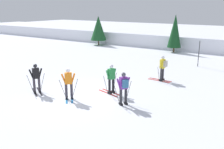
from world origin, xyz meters
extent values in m
plane|color=white|center=(0.00, 0.00, 0.00)|extent=(120.00, 120.00, 0.00)
cube|color=white|center=(0.00, 21.49, 0.78)|extent=(80.00, 8.65, 1.57)
cube|color=red|center=(0.95, 1.23, 0.01)|extent=(1.57, 0.49, 0.02)
cube|color=red|center=(1.02, 1.50, 0.01)|extent=(1.57, 0.49, 0.02)
cube|color=black|center=(1.10, 1.19, 0.07)|extent=(0.28, 0.18, 0.10)
cube|color=black|center=(1.17, 1.46, 0.07)|extent=(0.28, 0.18, 0.10)
cylinder|color=black|center=(1.10, 1.19, 0.55)|extent=(0.14, 0.14, 0.85)
cylinder|color=black|center=(1.17, 1.46, 0.55)|extent=(0.14, 0.14, 0.85)
cube|color=#23843D|center=(1.13, 1.33, 1.17)|extent=(0.33, 0.43, 0.60)
cylinder|color=#23843D|center=(1.05, 1.09, 1.16)|extent=(0.15, 0.27, 0.55)
cylinder|color=#23843D|center=(1.18, 1.58, 1.16)|extent=(0.15, 0.27, 0.55)
sphere|color=silver|center=(1.13, 1.33, 1.60)|extent=(0.22, 0.22, 0.22)
cylinder|color=#38383D|center=(0.95, 1.03, 0.56)|extent=(0.11, 0.32, 1.13)
cylinder|color=#38383D|center=(1.12, 1.68, 0.56)|extent=(0.11, 0.32, 1.13)
cube|color=black|center=(-2.72, -0.98, 0.01)|extent=(1.42, 0.90, 0.02)
cube|color=black|center=(-2.57, -0.74, 0.01)|extent=(1.42, 0.90, 0.02)
cube|color=black|center=(-2.59, -1.06, 0.07)|extent=(0.28, 0.24, 0.10)
cube|color=black|center=(-2.45, -0.82, 0.07)|extent=(0.28, 0.24, 0.10)
cylinder|color=#38333D|center=(-2.59, -1.06, 0.55)|extent=(0.14, 0.14, 0.85)
cylinder|color=#38333D|center=(-2.45, -0.82, 0.55)|extent=(0.14, 0.14, 0.85)
cube|color=black|center=(-2.52, -0.94, 1.17)|extent=(0.40, 0.45, 0.60)
cylinder|color=black|center=(-2.66, -1.14, 1.16)|extent=(0.21, 0.27, 0.55)
cylinder|color=black|center=(-2.41, -0.71, 1.16)|extent=(0.21, 0.27, 0.55)
sphere|color=black|center=(-2.52, -0.94, 1.60)|extent=(0.22, 0.22, 0.22)
cylinder|color=#38383D|center=(-2.78, -1.18, 0.55)|extent=(0.19, 0.29, 1.10)
cylinder|color=#38383D|center=(-2.43, -0.59, 0.55)|extent=(0.19, 0.29, 1.10)
cube|color=silver|center=(2.39, 0.19, 0.01)|extent=(1.39, 0.94, 0.02)
cube|color=silver|center=(2.54, 0.43, 0.01)|extent=(1.39, 0.94, 0.02)
cube|color=black|center=(2.51, 0.11, 0.07)|extent=(0.28, 0.24, 0.10)
cube|color=black|center=(2.67, 0.35, 0.07)|extent=(0.28, 0.24, 0.10)
cylinder|color=#2D2D33|center=(2.51, 0.11, 0.55)|extent=(0.14, 0.14, 0.85)
cylinder|color=#2D2D33|center=(2.67, 0.35, 0.55)|extent=(0.14, 0.14, 0.85)
cube|color=purple|center=(2.59, 0.23, 1.17)|extent=(0.41, 0.45, 0.60)
cylinder|color=purple|center=(2.44, 0.03, 1.16)|extent=(0.21, 0.26, 0.55)
cylinder|color=purple|center=(2.71, 0.45, 1.16)|extent=(0.21, 0.26, 0.55)
sphere|color=#4C4C56|center=(2.59, 0.23, 1.60)|extent=(0.22, 0.22, 0.22)
cylinder|color=#38383D|center=(2.33, 0.01, 0.59)|extent=(0.22, 0.32, 1.19)
cylinder|color=#38383D|center=(2.68, 0.55, 0.59)|extent=(0.22, 0.32, 1.19)
cube|color=teal|center=(2.77, 0.12, 1.19)|extent=(0.30, 0.33, 0.40)
cube|color=red|center=(2.40, 5.19, 0.01)|extent=(1.60, 0.13, 0.02)
cube|color=red|center=(2.40, 5.47, 0.01)|extent=(1.60, 0.13, 0.02)
cube|color=black|center=(2.55, 5.19, 0.07)|extent=(0.26, 0.13, 0.10)
cube|color=black|center=(2.55, 5.47, 0.07)|extent=(0.26, 0.13, 0.10)
cylinder|color=#2D2D33|center=(2.55, 5.19, 0.55)|extent=(0.14, 0.14, 0.85)
cylinder|color=#2D2D33|center=(2.55, 5.47, 0.55)|extent=(0.14, 0.14, 0.85)
cube|color=yellow|center=(2.55, 5.33, 1.17)|extent=(0.25, 0.39, 0.60)
cylinder|color=yellow|center=(2.52, 5.08, 1.16)|extent=(0.10, 0.26, 0.55)
cylinder|color=yellow|center=(2.54, 5.58, 1.16)|extent=(0.10, 0.26, 0.55)
sphere|color=silver|center=(2.55, 5.33, 1.60)|extent=(0.22, 0.22, 0.22)
cylinder|color=#38383D|center=(2.44, 5.01, 0.52)|extent=(0.03, 0.36, 1.05)
cylinder|color=#38383D|center=(2.46, 5.65, 0.52)|extent=(0.03, 0.36, 1.05)
cube|color=#B7B2A3|center=(2.76, 5.32, 1.19)|extent=(0.19, 0.28, 0.40)
cube|color=#237AC6|center=(-0.47, -0.66, 0.01)|extent=(1.16, 1.22, 0.02)
cube|color=#237AC6|center=(-0.27, -0.47, 0.01)|extent=(1.16, 1.22, 0.02)
cube|color=black|center=(-0.37, -0.77, 0.07)|extent=(0.27, 0.27, 0.10)
cube|color=black|center=(-0.16, -0.58, 0.07)|extent=(0.27, 0.27, 0.10)
cylinder|color=#38333D|center=(-0.37, -0.77, 0.55)|extent=(0.14, 0.14, 0.85)
cylinder|color=#38333D|center=(-0.16, -0.58, 0.55)|extent=(0.14, 0.14, 0.85)
cube|color=orange|center=(-0.27, -0.67, 1.17)|extent=(0.44, 0.44, 0.60)
cylinder|color=orange|center=(-0.46, -0.83, 1.16)|extent=(0.25, 0.24, 0.55)
cylinder|color=orange|center=(-0.10, -0.49, 1.16)|extent=(0.25, 0.24, 0.55)
sphere|color=silver|center=(-0.27, -0.67, 1.60)|extent=(0.22, 0.22, 0.22)
cylinder|color=#38383D|center=(-0.57, -0.82, 0.54)|extent=(0.28, 0.26, 1.09)
cylinder|color=#38383D|center=(-0.10, -0.38, 0.54)|extent=(0.28, 0.26, 1.09)
cylinder|color=black|center=(3.44, 10.87, 1.07)|extent=(0.05, 0.05, 2.13)
cylinder|color=#513823|center=(-0.60, 16.22, 0.27)|extent=(0.19, 0.19, 0.54)
cone|color=#14421E|center=(-0.60, 16.22, 2.31)|extent=(1.47, 1.47, 3.52)
cylinder|color=#513823|center=(-10.63, 16.02, 0.31)|extent=(0.16, 0.16, 0.63)
cone|color=#194C23|center=(-10.63, 16.02, 2.16)|extent=(2.01, 2.01, 3.06)
camera|label=1|loc=(8.62, -9.92, 4.84)|focal=39.92mm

